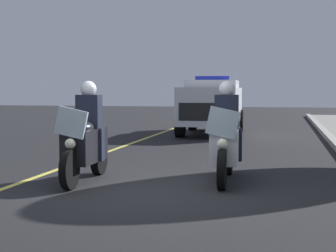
% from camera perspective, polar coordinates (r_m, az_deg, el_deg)
% --- Properties ---
extents(ground_plane, '(80.00, 80.00, 0.00)m').
position_cam_1_polar(ground_plane, '(8.09, -2.64, -7.20)').
color(ground_plane, black).
extents(lane_stripe_center, '(48.00, 0.12, 0.01)m').
position_cam_1_polar(lane_stripe_center, '(8.93, -16.79, -6.28)').
color(lane_stripe_center, '#E0D14C').
rests_on(lane_stripe_center, ground).
extents(police_motorcycle_lead_left, '(2.14, 0.58, 1.72)m').
position_cam_1_polar(police_motorcycle_lead_left, '(9.03, -8.96, -1.59)').
color(police_motorcycle_lead_left, black).
rests_on(police_motorcycle_lead_left, ground).
extents(police_motorcycle_lead_right, '(2.14, 0.58, 1.72)m').
position_cam_1_polar(police_motorcycle_lead_right, '(8.97, 6.29, -1.61)').
color(police_motorcycle_lead_right, black).
rests_on(police_motorcycle_lead_right, ground).
extents(police_suv, '(4.97, 2.22, 2.05)m').
position_cam_1_polar(police_suv, '(18.68, 4.82, 2.42)').
color(police_suv, silver).
rests_on(police_suv, ground).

